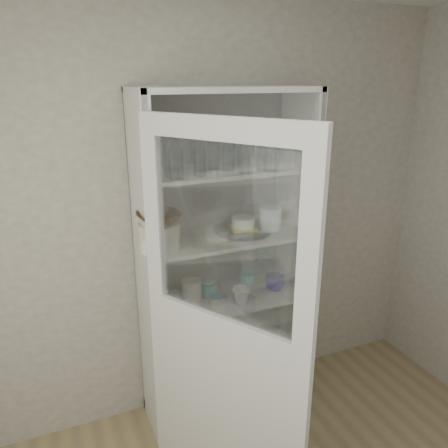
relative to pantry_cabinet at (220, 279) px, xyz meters
name	(u,v)px	position (x,y,z in m)	size (l,w,h in m)	color
wall_back	(180,222)	(-0.20, 0.16, 0.36)	(3.60, 0.02, 2.60)	gray
pantry_cabinet	(220,279)	(0.00, 0.00, 0.00)	(1.00, 0.45, 2.10)	silver
cupboard_door	(223,358)	(-0.26, -0.67, -0.07)	(0.51, 0.79, 2.00)	silver
tumbler_0	(176,164)	(-0.33, -0.23, 0.80)	(0.08, 0.08, 0.15)	silver
tumbler_1	(172,164)	(-0.34, -0.20, 0.79)	(0.07, 0.07, 0.14)	silver
tumbler_2	(200,163)	(-0.20, -0.21, 0.79)	(0.07, 0.07, 0.13)	silver
tumbler_3	(244,160)	(0.05, -0.22, 0.79)	(0.07, 0.07, 0.13)	silver
tumbler_4	(271,156)	(0.21, -0.22, 0.80)	(0.08, 0.08, 0.16)	silver
tumbler_5	(263,159)	(0.17, -0.20, 0.78)	(0.06, 0.06, 0.13)	silver
tumbler_6	(300,156)	(0.41, -0.20, 0.78)	(0.06, 0.06, 0.12)	silver
tumbler_7	(153,161)	(-0.41, -0.08, 0.79)	(0.07, 0.07, 0.14)	silver
tumbler_8	(169,159)	(-0.31, -0.06, 0.79)	(0.07, 0.07, 0.14)	silver
tumbler_9	(214,155)	(-0.06, -0.05, 0.79)	(0.07, 0.07, 0.15)	silver
tumbler_10	(200,159)	(-0.16, -0.10, 0.79)	(0.07, 0.07, 0.13)	silver
tumbler_11	(262,153)	(0.23, -0.08, 0.80)	(0.07, 0.07, 0.15)	silver
goblet_0	(172,151)	(-0.27, 0.04, 0.82)	(0.08, 0.08, 0.19)	silver
goblet_1	(229,152)	(0.06, 0.01, 0.80)	(0.07, 0.07, 0.16)	silver
goblet_2	(237,147)	(0.13, 0.05, 0.82)	(0.08, 0.08, 0.19)	silver
goblet_3	(260,147)	(0.28, 0.04, 0.81)	(0.08, 0.08, 0.17)	silver
plate_stack_front	(160,242)	(-0.41, -0.15, 0.36)	(0.21, 0.21, 0.08)	white
plate_stack_back	(158,231)	(-0.37, 0.05, 0.36)	(0.20, 0.20, 0.07)	white
cream_bowl	(159,229)	(-0.41, -0.15, 0.44)	(0.22, 0.22, 0.07)	beige
terracotta_bowl	(159,218)	(-0.41, -0.15, 0.50)	(0.23, 0.23, 0.06)	#44270E
glass_platter	(243,230)	(0.13, -0.05, 0.33)	(0.35, 0.35, 0.02)	silver
yellow_trivet	(243,227)	(0.13, -0.05, 0.35)	(0.15, 0.15, 0.01)	#F5AE1A
white_ramekin	(243,222)	(0.13, -0.05, 0.38)	(0.14, 0.14, 0.06)	white
grey_bowl_stack	(270,218)	(0.30, -0.08, 0.39)	(0.13, 0.13, 0.14)	silver
mug_blue	(275,283)	(0.33, -0.12, -0.03)	(0.12, 0.12, 0.10)	navy
mug_teal	(247,280)	(0.18, -0.02, -0.03)	(0.11, 0.11, 0.10)	teal
mug_white	(241,295)	(0.05, -0.19, -0.03)	(0.11, 0.11, 0.10)	white
teal_jar	(209,289)	(-0.09, -0.04, -0.03)	(0.09, 0.09, 0.10)	teal
measuring_cups	(217,298)	(-0.07, -0.12, -0.06)	(0.11, 0.11, 0.04)	#B9B8C9
white_canister	(192,291)	(-0.21, -0.05, -0.01)	(0.11, 0.11, 0.14)	white
cream_dish	(224,346)	(-0.01, -0.08, -0.44)	(0.26, 0.26, 0.08)	beige
tin_box	(242,341)	(0.13, -0.06, -0.45)	(0.22, 0.15, 0.06)	gray
tumbler_12	(228,157)	(-0.01, -0.15, 0.79)	(0.07, 0.07, 0.15)	silver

